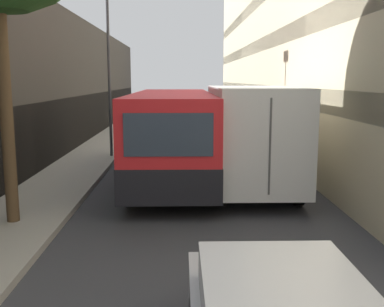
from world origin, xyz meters
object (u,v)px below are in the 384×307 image
Objects in this scene: box_truck at (248,133)px; street_lamp at (108,22)px; panel_van at (173,118)px; bus at (173,133)px.

street_lamp is (-5.10, 4.84, 3.99)m from box_truck.
box_truck is 8.08m from street_lamp.
street_lamp reaches higher than panel_van.
street_lamp is (-2.70, 3.77, 4.12)m from bus.
street_lamp reaches higher than bus.
bus is 1.22× the size of street_lamp.
box_truck reaches higher than panel_van.
street_lamp is at bearing 125.57° from bus.
panel_van is (-0.23, 12.68, -0.54)m from bus.
bus is 6.20m from street_lamp.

